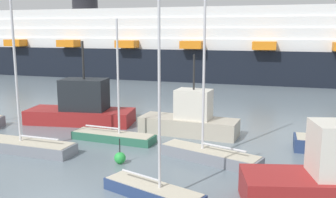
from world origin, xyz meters
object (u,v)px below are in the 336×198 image
at_px(sailboat_3, 153,189).
at_px(fishing_boat_0, 82,107).
at_px(sailboat_0, 27,145).
at_px(sailboat_6, 113,135).
at_px(fishing_boat_3, 190,119).
at_px(channel_buoy_1, 120,158).
at_px(cruise_ship, 170,47).
at_px(fishing_boat_1, 336,178).
at_px(sailboat_1, 210,152).

relative_size(sailboat_3, fishing_boat_0, 1.01).
distance_m(sailboat_0, fishing_boat_0, 7.58).
xyz_separation_m(sailboat_6, fishing_boat_0, (-4.54, 3.76, 0.90)).
bearing_deg(fishing_boat_3, sailboat_0, -137.40).
height_order(channel_buoy_1, cruise_ship, cruise_ship).
bearing_deg(sailboat_0, sailboat_6, -135.02).
height_order(fishing_boat_1, channel_buoy_1, fishing_boat_1).
height_order(sailboat_6, cruise_ship, cruise_ship).
xyz_separation_m(sailboat_1, channel_buoy_1, (-4.72, -1.88, -0.24)).
distance_m(sailboat_3, channel_buoy_1, 4.85).
bearing_deg(sailboat_3, sailboat_1, 94.26).
distance_m(sailboat_3, fishing_boat_1, 7.86).
xyz_separation_m(fishing_boat_0, fishing_boat_1, (17.71, -9.60, -0.06)).
bearing_deg(fishing_boat_1, sailboat_0, 158.57).
relative_size(sailboat_0, fishing_boat_1, 1.15).
bearing_deg(cruise_ship, fishing_boat_0, -85.66).
distance_m(sailboat_3, cruise_ship, 44.93).
bearing_deg(sailboat_1, fishing_boat_3, -46.33).
height_order(sailboat_3, sailboat_6, sailboat_3).
xyz_separation_m(sailboat_0, sailboat_1, (11.00, 1.72, 0.11)).
bearing_deg(channel_buoy_1, sailboat_1, 21.74).
distance_m(fishing_boat_1, cruise_ship, 46.03).
bearing_deg(channel_buoy_1, sailboat_6, 120.24).
bearing_deg(sailboat_1, sailboat_0, 27.20).
relative_size(sailboat_1, sailboat_3, 1.33).
distance_m(sailboat_6, channel_buoy_1, 4.54).
bearing_deg(sailboat_6, sailboat_1, -12.46).
xyz_separation_m(sailboat_0, channel_buoy_1, (6.28, -0.16, -0.13)).
xyz_separation_m(sailboat_0, fishing_boat_0, (-0.55, 7.52, 0.84)).
height_order(sailboat_3, fishing_boat_3, sailboat_3).
distance_m(fishing_boat_3, channel_buoy_1, 7.45).
bearing_deg(fishing_boat_0, sailboat_1, -35.09).
bearing_deg(sailboat_1, sailboat_6, 2.10).
height_order(sailboat_3, fishing_boat_1, sailboat_3).
height_order(sailboat_1, fishing_boat_1, sailboat_1).
distance_m(sailboat_1, fishing_boat_0, 12.94).
height_order(sailboat_3, cruise_ship, cruise_ship).
xyz_separation_m(fishing_boat_1, fishing_boat_3, (-8.61, 8.98, -0.12)).
relative_size(sailboat_3, channel_buoy_1, 6.17).
bearing_deg(sailboat_1, fishing_boat_1, 166.60).
height_order(sailboat_1, sailboat_6, sailboat_1).
bearing_deg(fishing_boat_1, sailboat_1, 133.80).
relative_size(fishing_boat_0, channel_buoy_1, 6.09).
distance_m(channel_buoy_1, cruise_ship, 40.66).
xyz_separation_m(sailboat_0, sailboat_3, (9.53, -3.75, -0.04)).
height_order(sailboat_6, fishing_boat_3, sailboat_6).
relative_size(sailboat_0, sailboat_3, 1.03).
xyz_separation_m(sailboat_1, sailboat_3, (-1.47, -5.48, -0.15)).
bearing_deg(sailboat_1, fishing_boat_0, -8.34).
bearing_deg(fishing_boat_0, sailboat_3, -56.65).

